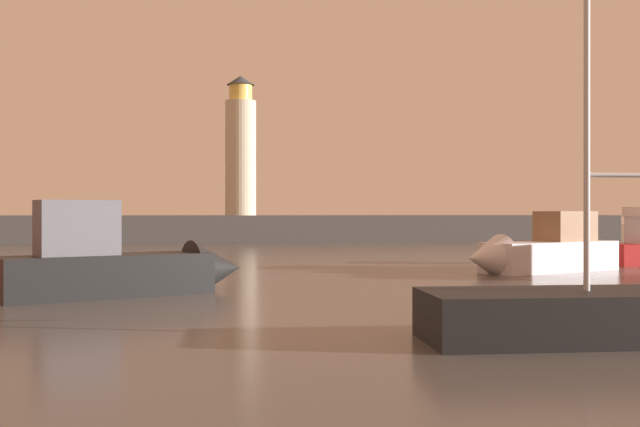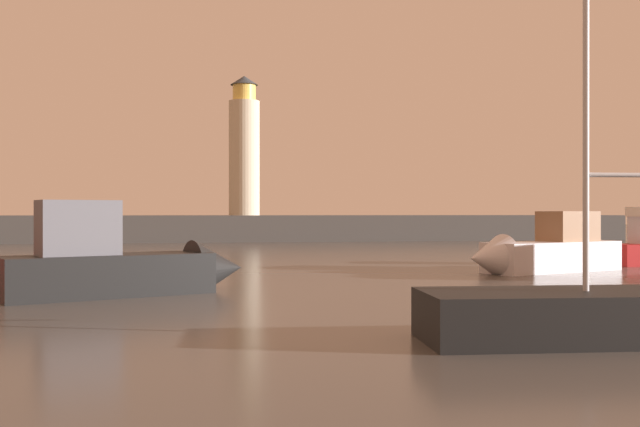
{
  "view_description": "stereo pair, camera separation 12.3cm",
  "coord_description": "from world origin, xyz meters",
  "px_view_note": "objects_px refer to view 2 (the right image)",
  "views": [
    {
      "loc": [
        -3.56,
        -1.6,
        2.45
      ],
      "look_at": [
        -0.09,
        16.64,
        2.42
      ],
      "focal_mm": 42.23,
      "sensor_mm": 36.0,
      "label": 1
    },
    {
      "loc": [
        -3.44,
        -1.62,
        2.45
      ],
      "look_at": [
        -0.09,
        16.64,
        2.42
      ],
      "focal_mm": 42.23,
      "sensor_mm": 36.0,
      "label": 2
    }
  ],
  "objects_px": {
    "motorboat_0": "(541,251)",
    "sailboat_moored": "(625,312)",
    "lighthouse": "(244,149)",
    "motorboat_3": "(132,266)"
  },
  "relations": [
    {
      "from": "motorboat_3",
      "to": "sailboat_moored",
      "type": "relative_size",
      "value": 0.57
    },
    {
      "from": "lighthouse",
      "to": "sailboat_moored",
      "type": "distance_m",
      "value": 52.41
    },
    {
      "from": "lighthouse",
      "to": "motorboat_3",
      "type": "bearing_deg",
      "value": -99.16
    },
    {
      "from": "motorboat_3",
      "to": "sailboat_moored",
      "type": "bearing_deg",
      "value": -45.54
    },
    {
      "from": "lighthouse",
      "to": "motorboat_0",
      "type": "xyz_separation_m",
      "value": [
        9.23,
        -36.18,
        -7.05
      ]
    },
    {
      "from": "lighthouse",
      "to": "sailboat_moored",
      "type": "height_order",
      "value": "lighthouse"
    },
    {
      "from": "sailboat_moored",
      "to": "motorboat_3",
      "type": "bearing_deg",
      "value": 134.46
    },
    {
      "from": "lighthouse",
      "to": "motorboat_3",
      "type": "xyz_separation_m",
      "value": [
        -6.74,
        -41.8,
        -7.05
      ]
    },
    {
      "from": "motorboat_0",
      "to": "sailboat_moored",
      "type": "xyz_separation_m",
      "value": [
        -6.16,
        -15.62,
        -0.3
      ]
    },
    {
      "from": "motorboat_3",
      "to": "sailboat_moored",
      "type": "distance_m",
      "value": 14.02
    }
  ]
}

